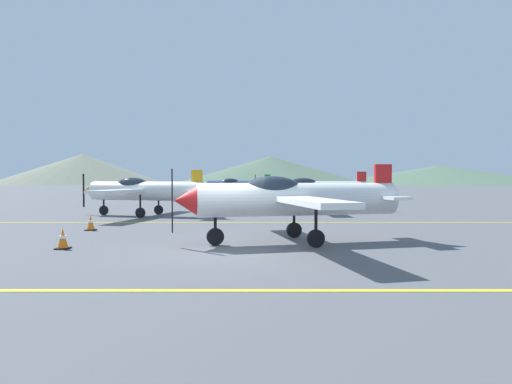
{
  "coord_description": "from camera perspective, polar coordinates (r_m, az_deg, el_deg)",
  "views": [
    {
      "loc": [
        0.95,
        -11.69,
        1.98
      ],
      "look_at": [
        1.05,
        14.0,
        1.2
      ],
      "focal_mm": 28.91,
      "sensor_mm": 36.0,
      "label": 1
    }
  ],
  "objects": [
    {
      "name": "apron_line_far",
      "position": [
        18.96,
        -3.1,
        -4.25
      ],
      "size": [
        80.0,
        0.16,
        0.01
      ],
      "primitive_type": "cube",
      "color": "yellow",
      "rests_on": "ground_plane"
    },
    {
      "name": "hill_left",
      "position": [
        181.3,
        -23.09,
        2.91
      ],
      "size": [
        67.74,
        67.74,
        12.23
      ],
      "primitive_type": "cone",
      "color": "slate",
      "rests_on": "ground_plane"
    },
    {
      "name": "car_sedan",
      "position": [
        46.83,
        11.98,
        0.31
      ],
      "size": [
        3.95,
        4.55,
        1.62
      ],
      "color": "red",
      "rests_on": "ground_plane"
    },
    {
      "name": "hill_centerleft",
      "position": [
        154.6,
        1.73,
        2.99
      ],
      "size": [
        73.68,
        73.68,
        10.68
      ],
      "primitive_type": "cone",
      "color": "#4C6651",
      "rests_on": "ground_plane"
    },
    {
      "name": "traffic_cone_side",
      "position": [
        13.03,
        -25.41,
        -5.9
      ],
      "size": [
        0.36,
        0.36,
        0.59
      ],
      "color": "black",
      "rests_on": "ground_plane"
    },
    {
      "name": "ground_plane",
      "position": [
        11.9,
        -4.84,
        -7.86
      ],
      "size": [
        400.0,
        400.0,
        0.0
      ],
      "primitive_type": "plane",
      "color": "#54565B"
    },
    {
      "name": "airplane_far",
      "position": [
        26.47,
        7.5,
        0.47
      ],
      "size": [
        7.17,
        8.27,
        2.49
      ],
      "color": "silver",
      "rests_on": "ground_plane"
    },
    {
      "name": "traffic_cone_front",
      "position": [
        17.31,
        -22.14,
        -4.0
      ],
      "size": [
        0.36,
        0.36,
        0.59
      ],
      "color": "black",
      "rests_on": "ground_plane"
    },
    {
      "name": "airplane_back",
      "position": [
        41.63,
        -3.03,
        0.94
      ],
      "size": [
        7.21,
        8.3,
        2.49
      ],
      "color": "#33478C",
      "rests_on": "ground_plane"
    },
    {
      "name": "apron_line_near",
      "position": [
        7.59,
        -7.6,
        -13.39
      ],
      "size": [
        80.0,
        0.16,
        0.01
      ],
      "primitive_type": "cube",
      "color": "yellow",
      "rests_on": "ground_plane"
    },
    {
      "name": "airplane_mid",
      "position": [
        23.22,
        -15.74,
        0.24
      ],
      "size": [
        7.27,
        8.27,
        2.49
      ],
      "color": "white",
      "rests_on": "ground_plane"
    },
    {
      "name": "airplane_near",
      "position": [
        12.9,
        4.51,
        -0.86
      ],
      "size": [
        7.27,
        8.28,
        2.49
      ],
      "color": "white",
      "rests_on": "ground_plane"
    },
    {
      "name": "hill_centerright",
      "position": [
        181.43,
        23.64,
        2.18
      ],
      "size": [
        89.94,
        89.94,
        7.66
      ],
      "primitive_type": "cone",
      "color": "#4C6651",
      "rests_on": "ground_plane"
    }
  ]
}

